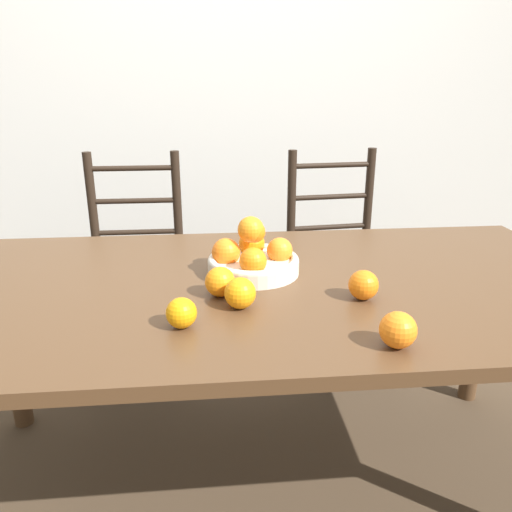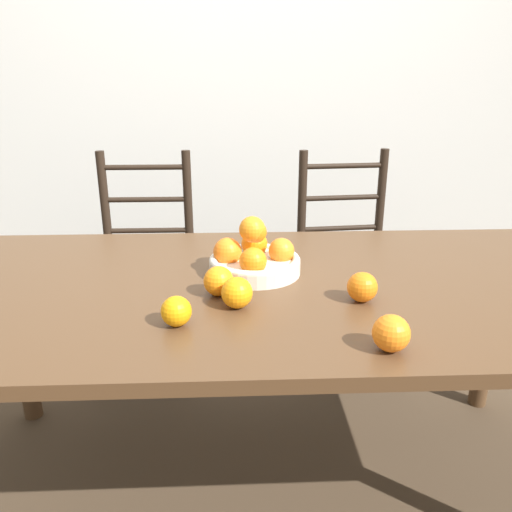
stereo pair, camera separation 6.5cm
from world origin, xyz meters
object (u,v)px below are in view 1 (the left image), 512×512
Objects in this scene: chair_left at (136,271)px; orange_loose_3 at (220,282)px; orange_loose_1 at (398,330)px; orange_loose_4 at (363,285)px; chair_right at (337,265)px; fruit_bowl at (253,257)px; orange_loose_2 at (240,293)px; orange_loose_0 at (181,313)px.

orange_loose_3 is at bearing -68.64° from chair_left.
orange_loose_1 is at bearing -59.27° from chair_left.
chair_right is at bearing 78.80° from orange_loose_4.
orange_loose_4 is at bearing -38.66° from fruit_bowl.
orange_loose_1 is 1.00× the size of orange_loose_2.
orange_loose_1 reaches higher than orange_loose_4.
orange_loose_1 is 0.39m from orange_loose_2.
orange_loose_3 is (-0.37, 0.30, 0.00)m from orange_loose_1.
orange_loose_3 reaches higher than orange_loose_0.
orange_loose_2 is at bearing 144.80° from orange_loose_1.
orange_loose_1 is at bearing -39.57° from orange_loose_3.
orange_loose_1 is 0.48m from orange_loose_3.
chair_right is at bearing 62.57° from orange_loose_2.
orange_loose_2 is at bearing -67.81° from chair_left.
orange_loose_2 is 1.15m from chair_right.
chair_left is 1.00× the size of chair_right.
orange_loose_4 is at bearing -106.57° from chair_right.
orange_loose_0 is 0.07× the size of chair_right.
fruit_bowl is at bearing 141.34° from orange_loose_4.
fruit_bowl is 0.54m from orange_loose_1.
orange_loose_1 and orange_loose_3 have the same top height.
orange_loose_1 is 1.02× the size of orange_loose_4.
orange_loose_2 is at bearing -102.33° from fruit_bowl.
fruit_bowl is 0.19m from orange_loose_3.
orange_loose_1 is 1.00× the size of orange_loose_3.
orange_loose_4 is at bearing 4.15° from orange_loose_2.
chair_left is at bearing 111.60° from orange_loose_3.
fruit_bowl is 0.93m from chair_left.
chair_right is (0.46, 0.75, -0.31)m from fruit_bowl.
orange_loose_4 is (0.32, 0.02, -0.00)m from orange_loose_2.
orange_loose_0 is 0.48m from orange_loose_4.
fruit_bowl reaches higher than orange_loose_2.
orange_loose_3 is 0.08× the size of chair_left.
chair_right is (0.92, -0.00, 0.00)m from chair_left.
orange_loose_4 is (0.00, 0.25, -0.00)m from orange_loose_1.
orange_loose_2 is 1.02× the size of orange_loose_4.
chair_right is at bearing 81.02° from orange_loose_1.
fruit_bowl is at bearing 58.08° from orange_loose_3.
orange_loose_0 is at bearing -120.27° from fruit_bowl.
orange_loose_4 is (0.37, -0.05, -0.00)m from orange_loose_3.
orange_loose_1 is 1.45m from chair_left.
orange_loose_2 is 0.99× the size of orange_loose_3.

